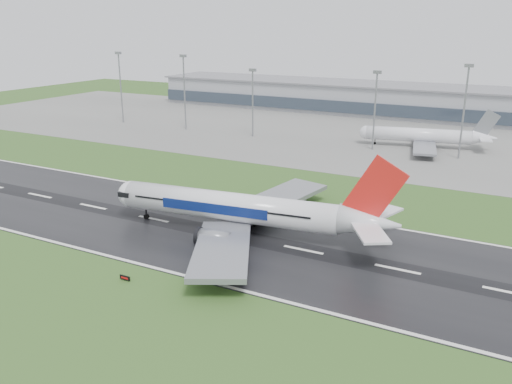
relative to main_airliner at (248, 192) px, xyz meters
The scene contains 12 objects.
ground 27.11m from the main_airliner, behind, with size 520.00×520.00×0.00m, color #2A4D1C.
runway 27.09m from the main_airliner, behind, with size 400.00×45.00×0.10m, color black.
apron 125.23m from the main_airliner, 101.56° to the left, with size 400.00×130.00×0.08m, color slate.
terminal 184.02m from the main_airliner, 97.81° to the left, with size 240.00×36.00×15.00m, color gray.
main_airliner is the anchor object (origin of this frame).
parked_airliner 111.33m from the main_airliner, 81.03° to the left, with size 51.70×48.14×15.15m, color silver, non-canonical shape.
runway_sign 33.99m from the main_airliner, 106.17° to the right, with size 2.30×0.26×1.04m, color black, non-canonical shape.
floodmast_0 156.61m from the main_airliner, 141.56° to the left, with size 0.64×0.64×32.32m, color gray.
floodmast_1 129.71m from the main_airliner, 131.33° to the left, with size 0.64×0.64×31.95m, color gray.
floodmast_2 109.91m from the main_airliner, 117.67° to the left, with size 0.64×0.64×27.22m, color gray.
floodmast_3 97.39m from the main_airliner, 89.42° to the left, with size 0.64×0.64×28.45m, color gray.
floodmast_4 102.69m from the main_airliner, 71.63° to the left, with size 0.64×0.64×31.86m, color gray.
Camera 1 is at (79.76, -96.59, 46.01)m, focal length 37.30 mm.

